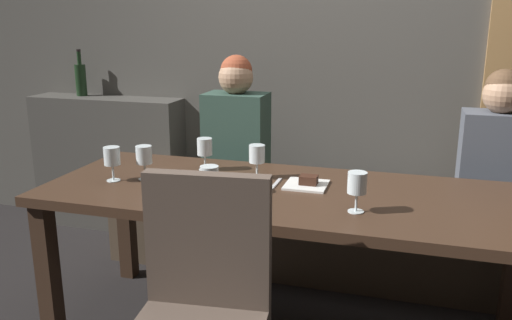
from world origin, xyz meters
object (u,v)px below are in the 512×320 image
(chair_near_side, at_px, (200,303))
(espresso_cup, at_px, (252,187))
(banquette_bench, at_px, (312,237))
(wine_bottle_dark_red, at_px, (81,79))
(wine_glass_center_front, at_px, (144,157))
(diner_redhead, at_px, (236,131))
(dessert_plate, at_px, (307,183))
(fork_on_table, at_px, (276,184))
(wine_glass_near_right, at_px, (210,178))
(wine_glass_far_left, at_px, (205,148))
(wine_glass_end_left, at_px, (257,155))
(wine_glass_far_right, at_px, (112,157))
(wine_glass_near_left, at_px, (357,184))
(dining_table, at_px, (286,209))
(diner_bearded, at_px, (496,150))

(chair_near_side, relative_size, espresso_cup, 8.17)
(banquette_bench, distance_m, wine_bottle_dark_red, 1.98)
(chair_near_side, bearing_deg, wine_glass_center_front, 129.08)
(wine_bottle_dark_red, height_order, wine_glass_center_front, wine_bottle_dark_red)
(chair_near_side, height_order, diner_redhead, diner_redhead)
(dessert_plate, height_order, fork_on_table, dessert_plate)
(banquette_bench, bearing_deg, wine_glass_near_right, -104.86)
(wine_glass_far_left, relative_size, fork_on_table, 0.96)
(wine_bottle_dark_red, height_order, espresso_cup, wine_bottle_dark_red)
(chair_near_side, bearing_deg, wine_glass_end_left, 93.75)
(wine_glass_far_right, xyz_separation_m, espresso_cup, (0.68, 0.02, -0.09))
(banquette_bench, distance_m, wine_glass_end_left, 0.86)
(chair_near_side, distance_m, diner_redhead, 1.49)
(wine_glass_near_left, height_order, fork_on_table, wine_glass_near_left)
(wine_glass_far_left, distance_m, dessert_plate, 0.57)
(chair_near_side, distance_m, wine_glass_center_front, 0.94)
(dining_table, relative_size, wine_glass_far_right, 13.41)
(banquette_bench, height_order, wine_glass_far_left, wine_glass_far_left)
(diner_redhead, height_order, fork_on_table, diner_redhead)
(wine_glass_far_left, xyz_separation_m, fork_on_table, (0.40, -0.13, -0.11))
(dining_table, height_order, espresso_cup, espresso_cup)
(wine_glass_center_front, height_order, fork_on_table, wine_glass_center_front)
(dessert_plate, bearing_deg, dining_table, -131.27)
(wine_glass_near_right, bearing_deg, espresso_cup, 59.35)
(diner_redhead, relative_size, wine_glass_end_left, 5.09)
(diner_redhead, height_order, dessert_plate, diner_redhead)
(wine_glass_near_left, bearing_deg, dessert_plate, 132.30)
(diner_bearded, bearing_deg, diner_redhead, -178.80)
(diner_redhead, xyz_separation_m, wine_glass_center_front, (-0.22, -0.72, 0.01))
(wine_glass_far_left, relative_size, wine_glass_near_left, 1.00)
(wine_glass_far_right, relative_size, wine_glass_near_right, 1.00)
(wine_glass_near_right, height_order, wine_glass_near_left, same)
(dining_table, xyz_separation_m, wine_glass_end_left, (-0.18, 0.14, 0.20))
(fork_on_table, bearing_deg, diner_redhead, 123.43)
(dining_table, height_order, wine_glass_near_right, wine_glass_near_right)
(espresso_cup, bearing_deg, wine_glass_center_front, 175.96)
(wine_glass_far_right, xyz_separation_m, dessert_plate, (0.89, 0.18, -0.10))
(wine_glass_end_left, distance_m, dessert_plate, 0.28)
(banquette_bench, height_order, espresso_cup, espresso_cup)
(diner_bearded, xyz_separation_m, wine_glass_center_front, (-1.63, -0.75, 0.03))
(diner_redhead, xyz_separation_m, espresso_cup, (0.33, -0.76, -0.08))
(diner_bearded, xyz_separation_m, wine_bottle_dark_red, (-2.71, 0.34, 0.25))
(diner_bearded, relative_size, wine_glass_center_front, 4.81)
(wine_glass_far_right, distance_m, fork_on_table, 0.78)
(dining_table, bearing_deg, wine_glass_end_left, 141.48)
(wine_glass_far_right, height_order, wine_glass_near_right, same)
(diner_redhead, bearing_deg, fork_on_table, -57.22)
(chair_near_side, relative_size, wine_glass_center_front, 5.98)
(diner_redhead, height_order, wine_glass_end_left, diner_redhead)
(dessert_plate, bearing_deg, diner_redhead, 131.91)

